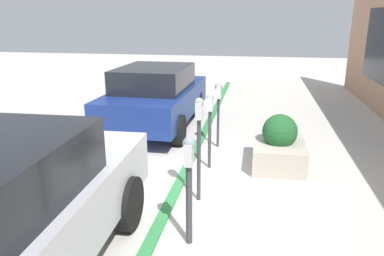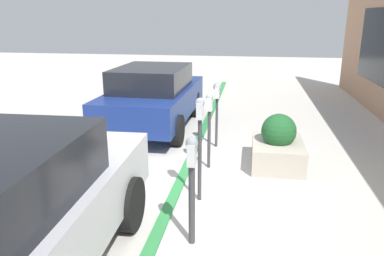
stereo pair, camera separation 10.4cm
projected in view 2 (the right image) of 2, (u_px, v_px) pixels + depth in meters
ground_plane at (186, 180)px, 6.25m from camera, size 40.00×40.00×0.00m
curb_strip at (182, 178)px, 6.25m from camera, size 19.00×0.16×0.04m
parking_meter_nearest at (192, 176)px, 4.28m from camera, size 0.17×0.14×1.34m
parking_meter_second at (200, 131)px, 5.27m from camera, size 0.15×0.13×1.55m
parking_meter_middle at (209, 117)px, 6.49m from camera, size 0.15×0.13×1.35m
parking_meter_fourth at (217, 98)px, 7.55m from camera, size 0.19×0.16×1.35m
planter_box at (278, 146)px, 6.76m from camera, size 1.25×0.91×0.96m
parked_car_middle at (154, 96)px, 8.93m from camera, size 3.97×1.84×1.50m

